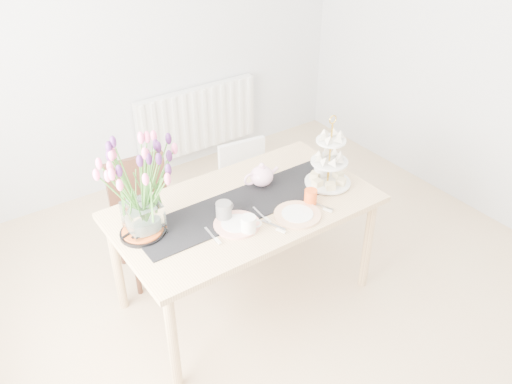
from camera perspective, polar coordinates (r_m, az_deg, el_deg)
room_shell at (r=2.82m, az=6.30°, el=4.87°), size 4.50×4.50×4.50m
radiator at (r=5.07m, az=-6.16°, el=7.64°), size 1.20×0.08×0.60m
dining_table at (r=3.36m, az=-1.17°, el=-2.42°), size 1.60×0.90×0.75m
chair_brown at (r=3.81m, az=-11.65°, el=-1.77°), size 0.45×0.45×0.84m
chair_white at (r=4.09m, az=-0.87°, el=0.79°), size 0.44×0.44×0.75m
table_runner at (r=3.31m, az=-1.19°, el=-1.29°), size 1.40×0.35×0.01m
tulip_vase at (r=2.94m, az=-12.40°, el=1.80°), size 0.69×0.69×0.60m
cake_stand at (r=3.47m, az=7.67°, el=2.59°), size 0.30×0.30×0.43m
teapot at (r=3.45m, az=0.60°, el=1.70°), size 0.26×0.22×0.16m
cream_jug at (r=3.57m, az=6.82°, el=2.10°), size 0.11×0.11×0.09m
tart_tin at (r=3.13m, az=-11.87°, el=-4.20°), size 0.25×0.25×0.03m
mug_grey at (r=3.16m, az=-3.41°, el=-2.02°), size 0.12×0.12×0.11m
mug_white at (r=3.06m, az=-0.80°, el=-3.45°), size 0.11×0.11×0.10m
mug_orange at (r=3.32m, az=5.78°, el=-0.48°), size 0.11×0.11×0.09m
plate_left at (r=3.14m, az=-2.04°, el=-3.44°), size 0.29×0.29×0.01m
plate_right at (r=3.22m, az=4.38°, el=-2.40°), size 0.37×0.37×0.01m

